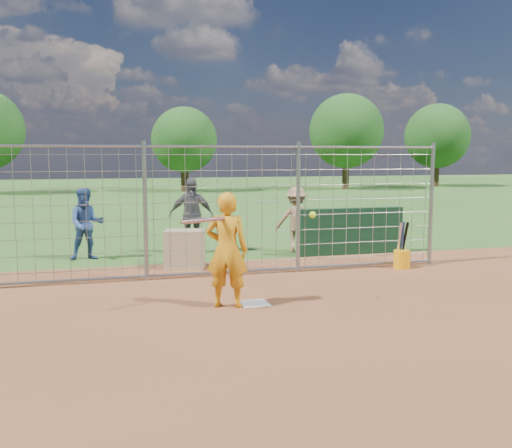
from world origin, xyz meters
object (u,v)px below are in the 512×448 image
object	(u,v)px
bystander_c	(296,219)
bystander_a	(86,224)
equipment_bin	(185,249)
bucket_with_bats	(402,257)
batter	(227,250)
bystander_b	(191,216)

from	to	relation	value
bystander_c	bystander_a	bearing A→B (deg)	8.25
equipment_bin	bucket_with_bats	distance (m)	4.51
bystander_a	equipment_bin	size ratio (longest dim) A/B	2.03
bucket_with_bats	bystander_c	bearing A→B (deg)	119.30
bystander_a	bystander_c	bearing A→B (deg)	-5.19
batter	bucket_with_bats	size ratio (longest dim) A/B	1.83
bucket_with_bats	bystander_b	bearing A→B (deg)	142.97
bystander_b	bucket_with_bats	size ratio (longest dim) A/B	1.85
batter	bystander_c	size ratio (longest dim) A/B	1.14
equipment_bin	bystander_c	bearing A→B (deg)	40.37
batter	equipment_bin	bearing A→B (deg)	-65.42
bystander_b	equipment_bin	bearing A→B (deg)	-89.00
bystander_a	bystander_c	xyz separation A→B (m)	(4.88, -0.20, -0.02)
bystander_b	equipment_bin	size ratio (longest dim) A/B	2.26
bystander_a	batter	bearing A→B (deg)	-68.29
bystander_a	bystander_b	world-z (taller)	bystander_b
bystander_b	batter	bearing A→B (deg)	-78.26
bystander_c	equipment_bin	bearing A→B (deg)	35.47
bystander_c	equipment_bin	world-z (taller)	bystander_c
batter	bystander_c	distance (m)	5.30
equipment_bin	bucket_with_bats	bearing A→B (deg)	0.08
batter	bystander_a	world-z (taller)	batter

